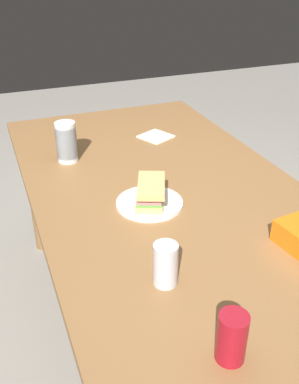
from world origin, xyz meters
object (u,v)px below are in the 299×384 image
at_px(paper_plate, 150,203).
at_px(sandwich, 150,192).
at_px(soda_can_red, 232,337).
at_px(dining_table, 165,204).
at_px(plastic_cup_stack, 67,142).
at_px(soda_can_silver, 165,264).

height_order(paper_plate, sandwich, sandwich).
height_order(paper_plate, soda_can_red, soda_can_red).
height_order(dining_table, soda_can_red, soda_can_red).
height_order(plastic_cup_stack, soda_can_silver, plastic_cup_stack).
relative_size(soda_can_red, soda_can_silver, 1.00).
distance_m(sandwich, soda_can_silver, 0.40).
bearing_deg(paper_plate, plastic_cup_stack, -157.64).
height_order(dining_table, sandwich, sandwich).
height_order(sandwich, soda_can_red, soda_can_red).
bearing_deg(soda_can_red, dining_table, 167.14).
bearing_deg(dining_table, soda_can_silver, -23.21).
distance_m(dining_table, soda_can_silver, 0.55).
xyz_separation_m(paper_plate, soda_can_silver, (0.39, -0.11, 0.05)).
xyz_separation_m(dining_table, paper_plate, (0.10, -0.10, 0.09)).
xyz_separation_m(paper_plate, soda_can_red, (0.66, -0.07, 0.05)).
relative_size(sandwich, soda_can_silver, 1.68).
relative_size(plastic_cup_stack, soda_can_silver, 1.37).
relative_size(dining_table, sandwich, 8.80).
xyz_separation_m(sandwich, soda_can_red, (0.66, -0.07, 0.01)).
bearing_deg(sandwich, soda_can_silver, -15.60).
distance_m(dining_table, paper_plate, 0.17).
xyz_separation_m(dining_table, soda_can_red, (0.76, -0.17, 0.14)).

